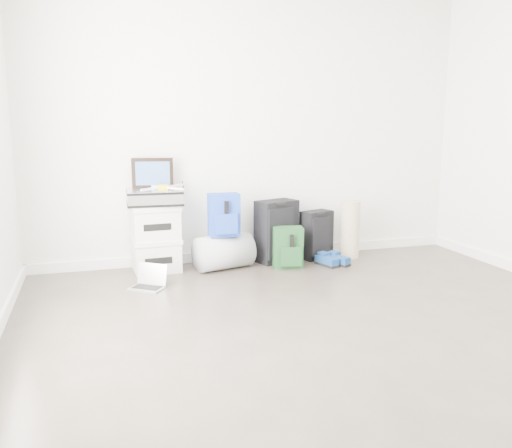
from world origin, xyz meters
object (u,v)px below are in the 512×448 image
object	(u,v)px
briefcase	(155,197)
boxes_stack	(156,238)
large_suitcase	(277,231)
duffel_bag	(224,252)
laptop	(149,282)
carry_on	(317,235)

from	to	relation	value
briefcase	boxes_stack	bearing A→B (deg)	0.00
large_suitcase	boxes_stack	bearing A→B (deg)	160.54
boxes_stack	duffel_bag	size ratio (longest dim) A/B	1.18
boxes_stack	laptop	world-z (taller)	boxes_stack
briefcase	carry_on	world-z (taller)	briefcase
large_suitcase	laptop	bearing A→B (deg)	-178.16
duffel_bag	large_suitcase	xyz separation A→B (m)	(0.58, 0.12, 0.15)
boxes_stack	carry_on	bearing A→B (deg)	-3.31
duffel_bag	large_suitcase	world-z (taller)	large_suitcase
boxes_stack	duffel_bag	world-z (taller)	boxes_stack
duffel_bag	large_suitcase	bearing A→B (deg)	-3.34
laptop	large_suitcase	bearing A→B (deg)	57.47
carry_on	briefcase	bearing A→B (deg)	159.41
duffel_bag	boxes_stack	bearing A→B (deg)	154.98
boxes_stack	large_suitcase	bearing A→B (deg)	-3.17
duffel_bag	laptop	distance (m)	0.87
briefcase	carry_on	size ratio (longest dim) A/B	1.00
large_suitcase	carry_on	xyz separation A→B (m)	(0.44, -0.00, -0.06)
boxes_stack	briefcase	bearing A→B (deg)	0.00
briefcase	duffel_bag	size ratio (longest dim) A/B	0.92
large_suitcase	duffel_bag	bearing A→B (deg)	171.84
briefcase	large_suitcase	xyz separation A→B (m)	(1.22, -0.00, -0.40)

